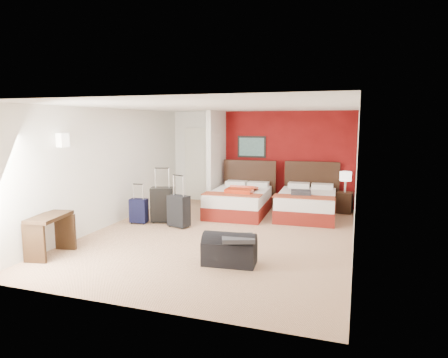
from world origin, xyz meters
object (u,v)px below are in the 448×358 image
at_px(table_lamp, 345,182).
at_px(suitcase_black, 163,206).
at_px(duffel_bag, 229,251).
at_px(bed_left, 239,202).
at_px(suitcase_navy, 139,212).
at_px(suitcase_charcoal, 179,212).
at_px(nightstand, 344,202).
at_px(desk, 50,236).
at_px(bed_right, 306,205).
at_px(red_suitcase_open, 242,190).

relative_size(table_lamp, suitcase_black, 0.67).
bearing_deg(duffel_bag, suitcase_black, 132.30).
distance_m(bed_left, suitcase_navy, 2.41).
xyz_separation_m(bed_left, suitcase_charcoal, (-0.86, -1.58, 0.04)).
relative_size(table_lamp, suitcase_navy, 0.98).
relative_size(nightstand, desk, 0.61).
bearing_deg(bed_right, suitcase_black, -154.82).
relative_size(bed_right, suitcase_black, 2.50).
xyz_separation_m(bed_left, red_suitcase_open, (0.10, -0.10, 0.34)).
height_order(bed_left, table_lamp, table_lamp).
bearing_deg(desk, suitcase_navy, 73.07).
xyz_separation_m(red_suitcase_open, duffel_bag, (0.73, -3.24, -0.41)).
height_order(red_suitcase_open, suitcase_black, suitcase_black).
relative_size(red_suitcase_open, suitcase_navy, 1.65).
distance_m(nightstand, duffel_bag, 4.58).
relative_size(suitcase_charcoal, suitcase_navy, 1.25).
xyz_separation_m(suitcase_navy, duffel_bag, (2.66, -1.77, -0.05)).
height_order(bed_right, suitcase_navy, bed_right).
bearing_deg(suitcase_black, bed_right, 11.67).
bearing_deg(suitcase_charcoal, suitcase_black, 168.95).
xyz_separation_m(bed_right, suitcase_navy, (-3.41, -1.81, -0.02)).
bearing_deg(suitcase_charcoal, red_suitcase_open, 72.69).
relative_size(bed_right, suitcase_navy, 3.64).
bearing_deg(duffel_bag, table_lamp, 64.48).
bearing_deg(red_suitcase_open, nightstand, 23.89).
xyz_separation_m(suitcase_black, suitcase_charcoal, (0.51, -0.26, -0.05)).
bearing_deg(suitcase_black, red_suitcase_open, 23.59).
bearing_deg(nightstand, table_lamp, 0.00).
distance_m(red_suitcase_open, suitcase_black, 1.93).
xyz_separation_m(duffel_bag, desk, (-2.94, -0.58, 0.14)).
xyz_separation_m(bed_right, table_lamp, (0.83, 0.72, 0.48)).
bearing_deg(red_suitcase_open, desk, -120.48).
xyz_separation_m(table_lamp, duffel_bag, (-1.59, -4.29, -0.56)).
height_order(bed_right, nightstand, bed_right).
distance_m(bed_right, suitcase_black, 3.34).
xyz_separation_m(bed_left, table_lamp, (2.42, 0.95, 0.48)).
height_order(red_suitcase_open, suitcase_navy, red_suitcase_open).
relative_size(table_lamp, duffel_bag, 0.62).
xyz_separation_m(red_suitcase_open, suitcase_navy, (-1.93, -1.47, -0.36)).
relative_size(bed_left, bed_right, 1.01).
distance_m(bed_left, bed_right, 1.61).
distance_m(bed_right, suitcase_navy, 3.86).
bearing_deg(suitcase_black, bed_left, 27.84).
bearing_deg(suitcase_black, duffel_bag, -58.50).
xyz_separation_m(red_suitcase_open, nightstand, (2.32, 1.05, -0.37)).
height_order(bed_right, duffel_bag, bed_right).
height_order(suitcase_charcoal, duffel_bag, suitcase_charcoal).
bearing_deg(desk, red_suitcase_open, 49.80).
xyz_separation_m(suitcase_charcoal, desk, (-1.24, -2.34, 0.02)).
relative_size(nightstand, suitcase_black, 0.68).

